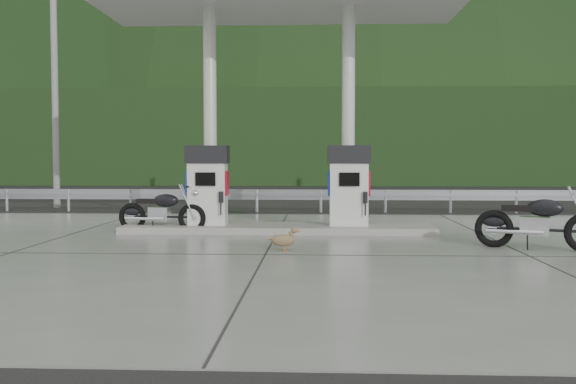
{
  "coord_description": "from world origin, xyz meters",
  "views": [
    {
      "loc": [
        0.9,
        -11.95,
        1.68
      ],
      "look_at": [
        0.3,
        1.0,
        1.0
      ],
      "focal_mm": 40.0,
      "sensor_mm": 36.0,
      "label": 1
    }
  ],
  "objects_px": {
    "gas_pump_left": "(208,185)",
    "duck": "(283,241)",
    "motorcycle_left": "(162,211)",
    "motorcycle_right": "(538,222)",
    "gas_pump_right": "(349,186)"
  },
  "relations": [
    {
      "from": "gas_pump_right",
      "to": "motorcycle_right",
      "type": "relative_size",
      "value": 0.85
    },
    {
      "from": "duck",
      "to": "motorcycle_right",
      "type": "bearing_deg",
      "value": 1.71
    },
    {
      "from": "motorcycle_left",
      "to": "motorcycle_right",
      "type": "xyz_separation_m",
      "value": [
        7.55,
        -2.55,
        0.04
      ]
    },
    {
      "from": "gas_pump_right",
      "to": "motorcycle_right",
      "type": "bearing_deg",
      "value": -38.68
    },
    {
      "from": "duck",
      "to": "gas_pump_left",
      "type": "bearing_deg",
      "value": 118.93
    },
    {
      "from": "gas_pump_left",
      "to": "duck",
      "type": "distance_m",
      "value": 3.66
    },
    {
      "from": "motorcycle_left",
      "to": "duck",
      "type": "height_order",
      "value": "motorcycle_left"
    },
    {
      "from": "gas_pump_right",
      "to": "motorcycle_right",
      "type": "height_order",
      "value": "gas_pump_right"
    },
    {
      "from": "gas_pump_right",
      "to": "motorcycle_right",
      "type": "xyz_separation_m",
      "value": [
        3.31,
        -2.65,
        -0.55
      ]
    },
    {
      "from": "gas_pump_left",
      "to": "gas_pump_right",
      "type": "bearing_deg",
      "value": 0.0
    },
    {
      "from": "gas_pump_right",
      "to": "duck",
      "type": "height_order",
      "value": "gas_pump_right"
    },
    {
      "from": "motorcycle_left",
      "to": "gas_pump_right",
      "type": "bearing_deg",
      "value": 9.9
    },
    {
      "from": "gas_pump_right",
      "to": "duck",
      "type": "relative_size",
      "value": 3.52
    },
    {
      "from": "gas_pump_left",
      "to": "duck",
      "type": "relative_size",
      "value": 3.52
    },
    {
      "from": "gas_pump_left",
      "to": "motorcycle_left",
      "type": "bearing_deg",
      "value": -174.43
    }
  ]
}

